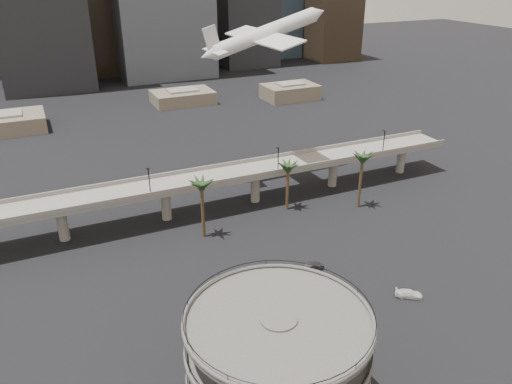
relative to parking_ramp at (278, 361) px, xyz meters
name	(u,v)px	position (x,y,z in m)	size (l,w,h in m)	color
ground	(344,367)	(13.00, 4.00, -9.84)	(700.00, 700.00, 0.00)	black
parking_ramp	(278,361)	(0.00, 0.00, 0.00)	(22.20, 22.20, 17.35)	#494744
overpass	(212,181)	(13.00, 59.00, -2.50)	(130.00, 9.30, 14.70)	slate
palm_trees	(287,171)	(27.02, 48.65, 1.59)	(42.40, 10.40, 14.00)	#4D3821
low_buildings	(151,105)	(19.89, 146.30, -6.97)	(135.00, 27.50, 6.80)	#6A624E
airborne_jet	(265,34)	(32.54, 72.15, 27.29)	(34.49, 30.39, 12.27)	silver
car_a	(316,317)	(14.51, 14.50, -9.00)	(1.97, 4.88, 1.66)	red
car_b	(312,267)	(21.27, 27.34, -9.05)	(1.66, 4.75, 1.56)	black
car_c	(409,294)	(32.52, 13.20, -9.17)	(1.87, 4.61, 1.34)	white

